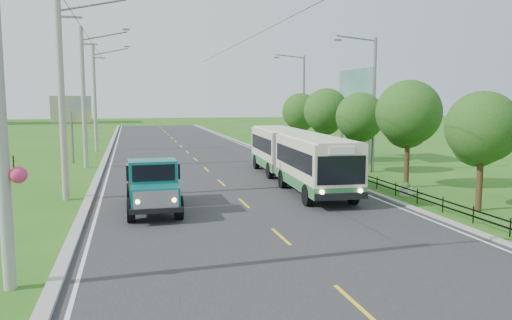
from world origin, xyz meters
name	(u,v)px	position (x,y,z in m)	size (l,w,h in m)	color
ground	(281,237)	(0.00, 0.00, 0.00)	(240.00, 240.00, 0.00)	#256117
road	(202,166)	(0.00, 20.00, 0.01)	(14.00, 120.00, 0.02)	#28282B
curb_left	(101,168)	(-7.20, 20.00, 0.07)	(0.40, 120.00, 0.15)	#9E9E99
curb_right	(293,162)	(7.15, 20.00, 0.05)	(0.30, 120.00, 0.10)	#9E9E99
edge_line_left	(110,169)	(-6.65, 20.00, 0.02)	(0.12, 120.00, 0.00)	silver
edge_line_right	(287,163)	(6.65, 20.00, 0.02)	(0.12, 120.00, 0.00)	silver
centre_dash	(281,236)	(0.00, 0.00, 0.02)	(0.12, 2.20, 0.00)	yellow
railing_right	(334,169)	(8.00, 14.00, 0.30)	(0.04, 40.00, 0.60)	black
pole_nearest	(1,98)	(-8.24, -3.00, 4.94)	(3.51, 0.44, 10.00)	gray
pole_near	(62,96)	(-8.26, 9.00, 5.09)	(3.51, 0.32, 10.00)	gray
pole_mid	(84,97)	(-8.26, 21.00, 5.09)	(3.51, 0.32, 10.00)	gray
pole_far	(95,98)	(-8.26, 33.00, 5.09)	(3.51, 0.32, 10.00)	gray
tree_second	(481,131)	(9.86, 2.14, 3.52)	(3.18, 3.26, 5.30)	#382314
tree_third	(408,116)	(9.86, 8.14, 3.99)	(3.60, 3.62, 6.00)	#382314
tree_fourth	(360,119)	(9.86, 14.14, 3.59)	(3.24, 3.31, 5.40)	#382314
tree_fifth	(326,113)	(9.86, 20.14, 3.85)	(3.48, 3.52, 5.80)	#382314
tree_back	(301,114)	(9.86, 26.14, 3.65)	(3.30, 3.36, 5.50)	#382314
streetlight_mid	(372,100)	(10.64, 14.00, 4.90)	(3.02, 0.20, 9.07)	slate
streetlight_far	(302,100)	(10.64, 28.00, 4.90)	(3.02, 0.20, 9.07)	slate
planter_near	(406,190)	(8.60, 6.00, 0.29)	(0.64, 0.64, 0.67)	silver
planter_mid	(342,169)	(8.60, 14.00, 0.29)	(0.64, 0.64, 0.67)	silver
planter_far	(302,156)	(8.60, 22.00, 0.29)	(0.64, 0.64, 0.67)	silver
billboard_left	(71,113)	(-9.50, 24.00, 3.87)	(3.00, 0.20, 5.20)	slate
billboard_right	(356,94)	(12.30, 20.00, 5.34)	(0.24, 6.00, 7.30)	slate
bus	(296,153)	(4.22, 10.88, 1.77)	(3.38, 15.40, 2.95)	#2E753D
dump_truck	(152,181)	(-4.26, 5.50, 1.34)	(2.25, 5.65, 2.36)	#116868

